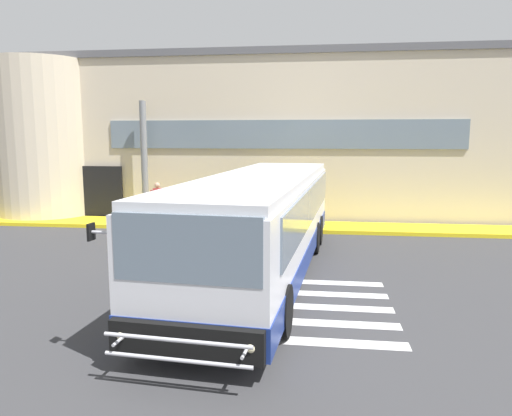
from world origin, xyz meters
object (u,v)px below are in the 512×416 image
passenger_at_curb_edge (220,200)px  passenger_by_doorway (186,201)px  safety_bollard_yellow (254,222)px  entry_support_column (144,161)px  bus_main_foreground (262,225)px  passenger_near_column (158,200)px

passenger_at_curb_edge → passenger_by_doorway: bearing=-164.2°
passenger_at_curb_edge → safety_bollard_yellow: passenger_at_curb_edge is taller
entry_support_column → bus_main_foreground: bearing=-50.5°
bus_main_foreground → passenger_at_curb_edge: (-2.54, 6.73, -0.22)m
entry_support_column → safety_bollard_yellow: bearing=-19.9°
entry_support_column → safety_bollard_yellow: (4.97, -1.80, -2.23)m
bus_main_foreground → passenger_near_column: 8.24m
passenger_near_column → passenger_by_doorway: (1.24, -0.09, 0.00)m
entry_support_column → passenger_by_doorway: bearing=-22.4°
safety_bollard_yellow → entry_support_column: bearing=160.1°
bus_main_foreground → safety_bollard_yellow: 5.55m
passenger_near_column → safety_bollard_yellow: (4.17, -1.06, -0.63)m
bus_main_foreground → passenger_at_curb_edge: 7.20m
bus_main_foreground → safety_bollard_yellow: bearing=100.0°
entry_support_column → passenger_at_curb_edge: 3.76m
bus_main_foreground → passenger_by_doorway: bus_main_foreground is taller
passenger_near_column → passenger_by_doorway: same height
passenger_near_column → safety_bollard_yellow: 4.35m
entry_support_column → bus_main_foreground: size_ratio=0.41×
entry_support_column → passenger_at_curb_edge: (3.38, -0.46, -1.56)m
safety_bollard_yellow → bus_main_foreground: bearing=-80.0°
entry_support_column → passenger_near_column: (0.80, -0.74, -1.60)m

